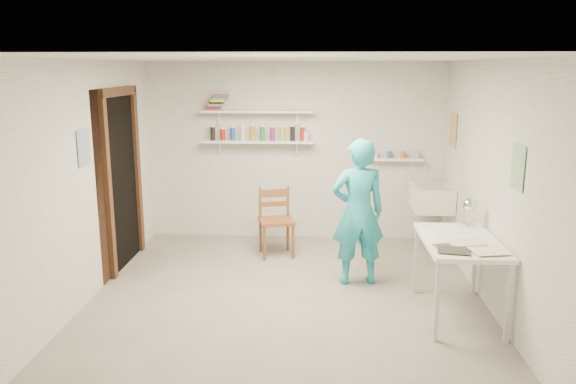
{
  "coord_description": "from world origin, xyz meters",
  "views": [
    {
      "loc": [
        0.31,
        -5.29,
        2.32
      ],
      "look_at": [
        0.0,
        0.4,
        1.05
      ],
      "focal_mm": 35.0,
      "sensor_mm": 36.0,
      "label": 1
    }
  ],
  "objects_px": {
    "belfast_sink": "(431,198)",
    "wooden_chair": "(276,221)",
    "man": "(358,212)",
    "work_table": "(458,278)",
    "desk_lamp": "(470,205)",
    "wall_clock": "(361,184)"
  },
  "relations": [
    {
      "from": "belfast_sink",
      "to": "wooden_chair",
      "type": "bearing_deg",
      "value": -172.15
    },
    {
      "from": "belfast_sink",
      "to": "man",
      "type": "xyz_separation_m",
      "value": [
        -1.01,
        -1.14,
        0.1
      ]
    },
    {
      "from": "man",
      "to": "work_table",
      "type": "distance_m",
      "value": 1.27
    },
    {
      "from": "wooden_chair",
      "to": "desk_lamp",
      "type": "bearing_deg",
      "value": -44.64
    },
    {
      "from": "man",
      "to": "work_table",
      "type": "height_order",
      "value": "man"
    },
    {
      "from": "belfast_sink",
      "to": "man",
      "type": "bearing_deg",
      "value": -131.48
    },
    {
      "from": "belfast_sink",
      "to": "man",
      "type": "relative_size",
      "value": 0.38
    },
    {
      "from": "desk_lamp",
      "to": "wooden_chair",
      "type": "bearing_deg",
      "value": 149.27
    },
    {
      "from": "belfast_sink",
      "to": "wall_clock",
      "type": "height_order",
      "value": "wall_clock"
    },
    {
      "from": "man",
      "to": "belfast_sink",
      "type": "bearing_deg",
      "value": -141.17
    },
    {
      "from": "man",
      "to": "desk_lamp",
      "type": "height_order",
      "value": "man"
    },
    {
      "from": "man",
      "to": "desk_lamp",
      "type": "xyz_separation_m",
      "value": [
        1.08,
        -0.34,
        0.18
      ]
    },
    {
      "from": "wall_clock",
      "to": "man",
      "type": "bearing_deg",
      "value": -109.36
    },
    {
      "from": "wall_clock",
      "to": "work_table",
      "type": "xyz_separation_m",
      "value": [
        0.86,
        -1.01,
        -0.69
      ]
    },
    {
      "from": "man",
      "to": "wall_clock",
      "type": "relative_size",
      "value": 5.56
    },
    {
      "from": "belfast_sink",
      "to": "work_table",
      "type": "height_order",
      "value": "belfast_sink"
    },
    {
      "from": "belfast_sink",
      "to": "work_table",
      "type": "relative_size",
      "value": 0.53
    },
    {
      "from": "wooden_chair",
      "to": "desk_lamp",
      "type": "relative_size",
      "value": 6.25
    },
    {
      "from": "wooden_chair",
      "to": "desk_lamp",
      "type": "distance_m",
      "value": 2.42
    },
    {
      "from": "belfast_sink",
      "to": "desk_lamp",
      "type": "height_order",
      "value": "desk_lamp"
    },
    {
      "from": "wall_clock",
      "to": "desk_lamp",
      "type": "distance_m",
      "value": 1.19
    },
    {
      "from": "wooden_chair",
      "to": "desk_lamp",
      "type": "height_order",
      "value": "desk_lamp"
    }
  ]
}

